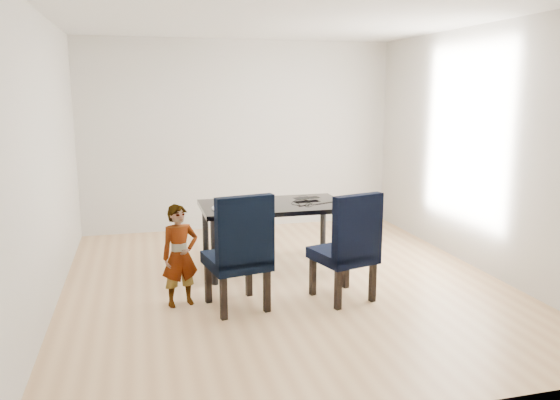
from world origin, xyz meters
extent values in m
cube|color=tan|center=(0.00, 0.00, -0.01)|extent=(4.50, 5.00, 0.01)
cube|color=white|center=(0.00, 0.00, 2.71)|extent=(4.50, 5.00, 0.01)
cube|color=silver|center=(0.00, 2.50, 1.35)|extent=(4.50, 0.01, 2.70)
cube|color=silver|center=(0.00, -2.50, 1.35)|extent=(4.50, 0.01, 2.70)
cube|color=white|center=(-2.25, 0.00, 1.35)|extent=(0.01, 5.00, 2.70)
cube|color=silver|center=(2.25, 0.00, 1.35)|extent=(0.01, 5.00, 2.70)
cube|color=black|center=(0.00, 0.50, 0.38)|extent=(1.60, 0.90, 0.75)
cube|color=black|center=(-0.60, -0.52, 0.55)|extent=(0.62, 0.64, 1.10)
cube|color=black|center=(0.43, -0.56, 0.53)|extent=(0.63, 0.65, 1.06)
imported|color=orange|center=(-1.10, -0.34, 0.48)|extent=(0.40, 0.31, 0.96)
cylinder|color=silver|center=(-0.56, 0.37, 0.76)|extent=(0.34, 0.34, 0.02)
ellipsoid|color=#9A6537|center=(-0.55, 0.39, 0.80)|extent=(0.16, 0.11, 0.06)
imported|color=black|center=(0.42, 0.67, 0.76)|extent=(0.33, 0.24, 0.02)
torus|color=black|center=(0.33, 0.34, 0.75)|extent=(0.17, 0.17, 0.01)
camera|label=1|loc=(-1.42, -5.28, 1.99)|focal=35.00mm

